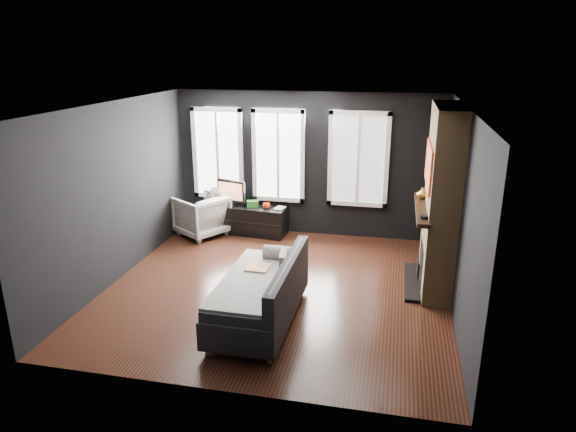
% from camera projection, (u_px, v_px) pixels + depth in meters
% --- Properties ---
extents(floor, '(5.00, 5.00, 0.00)m').
position_uv_depth(floor, '(277.00, 288.00, 7.72)').
color(floor, black).
rests_on(floor, ground).
extents(ceiling, '(5.00, 5.00, 0.00)m').
position_uv_depth(ceiling, '(276.00, 106.00, 6.88)').
color(ceiling, white).
rests_on(ceiling, ground).
extents(wall_back, '(5.00, 0.02, 2.70)m').
position_uv_depth(wall_back, '(307.00, 165.00, 9.62)').
color(wall_back, black).
rests_on(wall_back, ground).
extents(wall_left, '(0.02, 5.00, 2.70)m').
position_uv_depth(wall_left, '(117.00, 192.00, 7.80)').
color(wall_left, black).
rests_on(wall_left, ground).
extents(wall_right, '(0.02, 5.00, 2.70)m').
position_uv_depth(wall_right, '(460.00, 213.00, 6.80)').
color(wall_right, black).
rests_on(wall_right, ground).
extents(windows, '(4.00, 0.16, 1.76)m').
position_uv_depth(windows, '(283.00, 109.00, 9.35)').
color(windows, white).
rests_on(windows, wall_back).
extents(fireplace, '(0.70, 1.62, 2.70)m').
position_uv_depth(fireplace, '(441.00, 200.00, 7.40)').
color(fireplace, '#93724C').
rests_on(fireplace, floor).
extents(sofa, '(1.04, 2.05, 0.88)m').
position_uv_depth(sofa, '(259.00, 290.00, 6.67)').
color(sofa, '#27272A').
rests_on(sofa, floor).
extents(stripe_pillow, '(0.14, 0.39, 0.38)m').
position_uv_depth(stripe_pillow, '(283.00, 265.00, 6.96)').
color(stripe_pillow, gray).
rests_on(stripe_pillow, sofa).
extents(armchair, '(1.11, 1.13, 0.86)m').
position_uv_depth(armchair, '(201.00, 213.00, 9.79)').
color(armchair, white).
rests_on(armchair, floor).
extents(media_console, '(1.63, 0.64, 0.55)m').
position_uv_depth(media_console, '(246.00, 219.00, 9.95)').
color(media_console, black).
rests_on(media_console, floor).
extents(monitor, '(0.63, 0.29, 0.55)m').
position_uv_depth(monitor, '(231.00, 191.00, 9.85)').
color(monitor, black).
rests_on(monitor, media_console).
extents(desk_fan, '(0.29, 0.29, 0.34)m').
position_uv_depth(desk_fan, '(216.00, 195.00, 9.98)').
color(desk_fan, '#ABABAB').
rests_on(desk_fan, media_console).
extents(mug, '(0.16, 0.14, 0.14)m').
position_uv_depth(mug, '(266.00, 205.00, 9.68)').
color(mug, '#FA4A0B').
rests_on(mug, media_console).
extents(book, '(0.17, 0.06, 0.23)m').
position_uv_depth(book, '(276.00, 202.00, 9.70)').
color(book, '#AFA08B').
rests_on(book, media_console).
extents(storage_box, '(0.25, 0.19, 0.12)m').
position_uv_depth(storage_box, '(253.00, 204.00, 9.78)').
color(storage_box, '#266D29').
rests_on(storage_box, media_console).
extents(mantel_vase, '(0.22, 0.23, 0.17)m').
position_uv_depth(mantel_vase, '(422.00, 193.00, 7.88)').
color(mantel_vase, gold).
rests_on(mantel_vase, fireplace).
extents(mantel_clock, '(0.16, 0.16, 0.04)m').
position_uv_depth(mantel_clock, '(424.00, 217.00, 6.97)').
color(mantel_clock, black).
rests_on(mantel_clock, fireplace).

